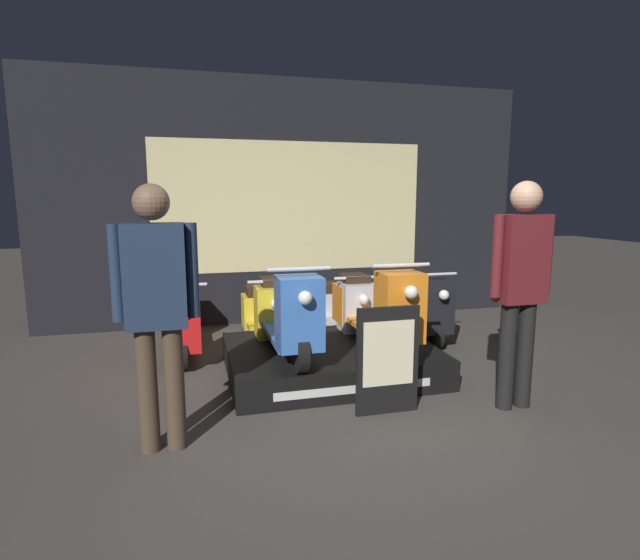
% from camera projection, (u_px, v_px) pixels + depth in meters
% --- Properties ---
extents(ground_plane, '(30.00, 30.00, 0.00)m').
position_uv_depth(ground_plane, '(373.00, 415.00, 3.89)').
color(ground_plane, '#423D38').
extents(shop_wall_back, '(6.53, 0.09, 3.20)m').
position_uv_depth(shop_wall_back, '(291.00, 203.00, 6.65)').
color(shop_wall_back, black).
rests_on(shop_wall_back, ground_plane).
extents(display_platform, '(1.93, 1.47, 0.28)m').
position_uv_depth(display_platform, '(330.00, 360.00, 4.78)').
color(display_platform, black).
rests_on(display_platform, ground_plane).
extents(scooter_display_left, '(0.51, 1.70, 0.86)m').
position_uv_depth(scooter_display_left, '(285.00, 313.00, 4.58)').
color(scooter_display_left, black).
rests_on(scooter_display_left, display_platform).
extents(scooter_display_right, '(0.51, 1.70, 0.86)m').
position_uv_depth(scooter_display_right, '(374.00, 308.00, 4.80)').
color(scooter_display_right, black).
rests_on(scooter_display_right, display_platform).
extents(scooter_backrow_0, '(0.51, 1.70, 0.86)m').
position_uv_depth(scooter_backrow_0, '(183.00, 321.00, 5.44)').
color(scooter_backrow_0, black).
rests_on(scooter_backrow_0, ground_plane).
extents(scooter_backrow_1, '(0.51, 1.70, 0.86)m').
position_uv_depth(scooter_backrow_1, '(265.00, 316.00, 5.66)').
color(scooter_backrow_1, black).
rests_on(scooter_backrow_1, ground_plane).
extents(scooter_backrow_2, '(0.51, 1.70, 0.86)m').
position_uv_depth(scooter_backrow_2, '(340.00, 311.00, 5.89)').
color(scooter_backrow_2, black).
rests_on(scooter_backrow_2, ground_plane).
extents(scooter_backrow_3, '(0.51, 1.70, 0.86)m').
position_uv_depth(scooter_backrow_3, '(410.00, 307.00, 6.11)').
color(scooter_backrow_3, black).
rests_on(scooter_backrow_3, ground_plane).
extents(person_left_browsing, '(0.54, 0.23, 1.76)m').
position_uv_depth(person_left_browsing, '(156.00, 300.00, 3.20)').
color(person_left_browsing, '#473828').
rests_on(person_left_browsing, ground_plane).
extents(person_right_browsing, '(0.52, 0.23, 1.80)m').
position_uv_depth(person_right_browsing, '(521.00, 280.00, 3.88)').
color(person_right_browsing, black).
rests_on(person_right_browsing, ground_plane).
extents(price_sign_board, '(0.50, 0.04, 0.85)m').
position_uv_depth(price_sign_board, '(388.00, 360.00, 3.86)').
color(price_sign_board, black).
rests_on(price_sign_board, ground_plane).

